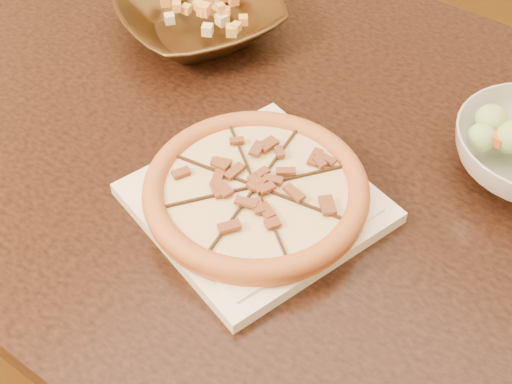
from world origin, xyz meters
TOP-DOWN VIEW (x-y plane):
  - floor at (0.00, 0.00)m, footprint 4.00×4.00m
  - dining_table at (-0.12, -0.16)m, footprint 1.46×0.95m
  - plate at (-0.03, -0.29)m, footprint 0.33×0.33m
  - pizza at (-0.03, -0.29)m, footprint 0.29×0.29m
  - bronze_bowl at (-0.34, -0.04)m, footprint 0.34×0.34m

SIDE VIEW (x-z plane):
  - floor at x=0.00m, z-range -0.02..0.00m
  - dining_table at x=-0.12m, z-range 0.28..1.03m
  - plate at x=-0.03m, z-range 0.75..0.77m
  - bronze_bowl at x=-0.34m, z-range 0.75..0.81m
  - pizza at x=-0.03m, z-range 0.77..0.80m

